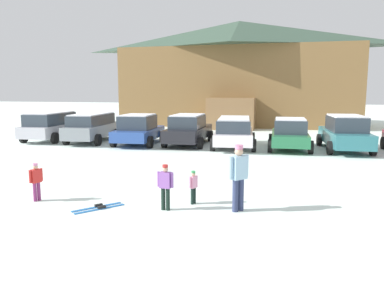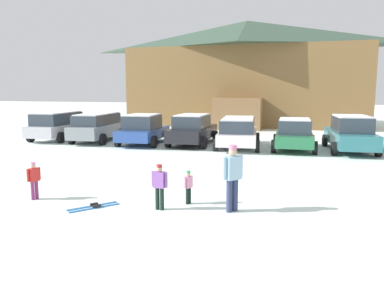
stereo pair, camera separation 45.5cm
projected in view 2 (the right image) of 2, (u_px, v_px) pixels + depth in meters
ski_lodge at (246, 73)px, 32.29m from camera, size 20.05×9.30×8.84m
parked_silver_wagon at (58, 125)px, 22.70m from camera, size 2.40×4.50×1.70m
parked_grey_wagon at (98, 126)px, 21.97m from camera, size 2.38×4.80×1.66m
parked_blue_hatchback at (143, 129)px, 20.80m from camera, size 2.43×4.22×1.68m
parked_black_sedan at (193, 129)px, 20.68m from camera, size 2.21×4.71×1.68m
parked_white_suv at (238, 131)px, 19.63m from camera, size 2.61×4.92×1.57m
parked_green_coupe at (294, 134)px, 18.79m from camera, size 2.19×4.04×1.60m
parked_teal_hatchback at (350, 134)px, 18.36m from camera, size 2.40×4.84×1.78m
skier_child_in_red_jacket at (34, 178)px, 10.28m from camera, size 0.24×0.36×1.05m
skier_child_in_pink_snowsuit at (188, 185)px, 9.89m from camera, size 0.20×0.31×0.89m
skier_adult_in_blue_parka at (232, 174)px, 9.20m from camera, size 0.45×0.49×1.67m
skier_child_in_purple_jacket at (160, 184)px, 9.38m from camera, size 0.43×0.18×1.16m
pair_of_skis at (94, 206)px, 9.65m from camera, size 1.07×1.20×0.08m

